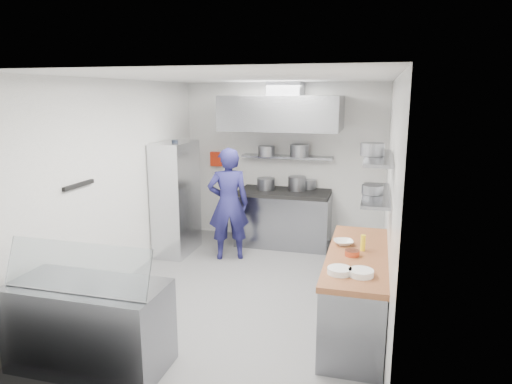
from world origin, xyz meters
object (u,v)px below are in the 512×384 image
(wire_rack, at_px, (176,198))
(display_case, at_px, (90,325))
(gas_range, at_px, (284,219))
(chef, at_px, (228,204))

(wire_rack, height_order, display_case, wire_rack)
(gas_range, bearing_deg, wire_rack, -152.04)
(gas_range, height_order, chef, chef)
(gas_range, relative_size, chef, 0.89)
(chef, distance_m, wire_rack, 0.92)
(gas_range, height_order, display_case, gas_range)
(chef, distance_m, display_case, 3.24)
(gas_range, xyz_separation_m, chef, (-0.71, -0.91, 0.45))
(wire_rack, distance_m, display_case, 3.32)
(display_case, bearing_deg, wire_rack, 99.95)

